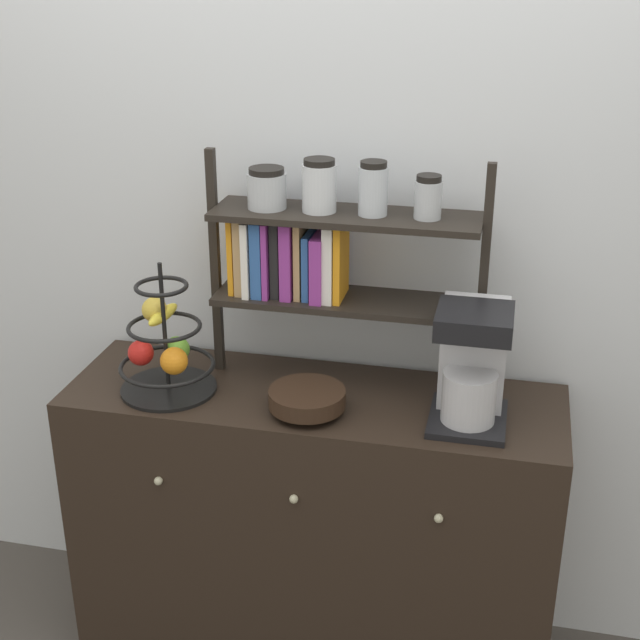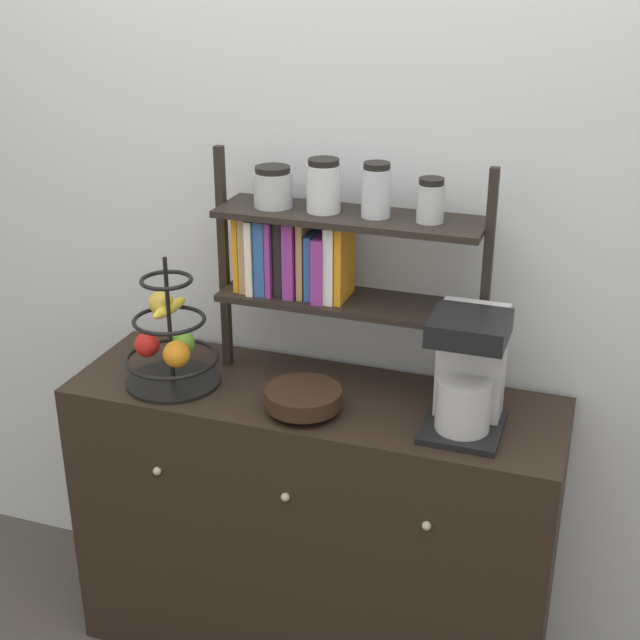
{
  "view_description": "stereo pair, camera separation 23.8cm",
  "coord_description": "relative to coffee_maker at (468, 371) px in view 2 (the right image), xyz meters",
  "views": [
    {
      "loc": [
        0.51,
        -1.91,
        2.06
      ],
      "look_at": [
        0.02,
        0.22,
        1.11
      ],
      "focal_mm": 50.0,
      "sensor_mm": 36.0,
      "label": 1
    },
    {
      "loc": [
        0.74,
        -1.85,
        2.06
      ],
      "look_at": [
        0.02,
        0.22,
        1.11
      ],
      "focal_mm": 50.0,
      "sensor_mm": 36.0,
      "label": 2
    }
  ],
  "objects": [
    {
      "name": "coffee_maker",
      "position": [
        0.0,
        0.0,
        0.0
      ],
      "size": [
        0.2,
        0.23,
        0.32
      ],
      "color": "black",
      "rests_on": "sideboard"
    },
    {
      "name": "wall_back",
      "position": [
        -0.43,
        0.3,
        0.26
      ],
      "size": [
        7.0,
        0.05,
        2.6
      ],
      "primitive_type": "cube",
      "color": "silver",
      "rests_on": "ground_plane"
    },
    {
      "name": "fruit_stand",
      "position": [
        -0.84,
        -0.03,
        -0.03
      ],
      "size": [
        0.27,
        0.27,
        0.38
      ],
      "color": "black",
      "rests_on": "sideboard"
    },
    {
      "name": "shelf_hutch",
      "position": [
        -0.44,
        0.14,
        0.25
      ],
      "size": [
        0.77,
        0.2,
        0.65
      ],
      "color": "black",
      "rests_on": "sideboard"
    },
    {
      "name": "sideboard",
      "position": [
        -0.43,
        0.03,
        -0.6
      ],
      "size": [
        1.39,
        0.46,
        0.88
      ],
      "color": "black",
      "rests_on": "ground_plane"
    },
    {
      "name": "wooden_bowl",
      "position": [
        -0.42,
        -0.06,
        -0.12
      ],
      "size": [
        0.21,
        0.21,
        0.07
      ],
      "color": "black",
      "rests_on": "sideboard"
    }
  ]
}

